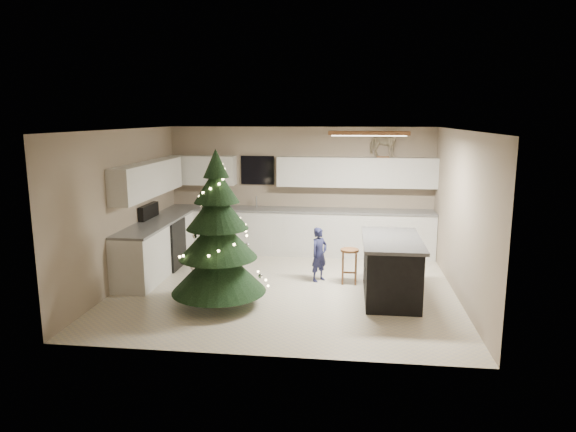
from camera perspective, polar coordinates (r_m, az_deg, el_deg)
The scene contains 8 objects.
ground_plane at distance 8.63m, azimuth -0.28°, elevation -7.96°, with size 5.50×5.50×0.00m, color #BCB3A5.
room_shell at distance 8.23m, azimuth -0.13°, elevation 3.64°, with size 5.52×5.02×2.61m.
cabinetry at distance 10.15m, azimuth -4.23°, elevation -0.67°, with size 5.50×3.20×2.00m.
island at distance 8.22m, azimuth 11.37°, elevation -5.65°, with size 0.90×1.70×0.95m.
bar_stool at distance 8.80m, azimuth 6.85°, elevation -4.61°, with size 0.31×0.31×0.60m.
christmas_tree at distance 7.69m, azimuth -7.79°, elevation -2.92°, with size 1.47×1.42×2.35m.
toddler at distance 8.87m, azimuth 3.49°, elevation -4.28°, with size 0.34×0.22×0.94m, color #16183F.
rocking_horse at distance 10.46m, azimuth 10.56°, elevation 7.97°, with size 0.69×0.51×0.55m.
Camera 1 is at (1.02, -8.10, 2.80)m, focal length 32.00 mm.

